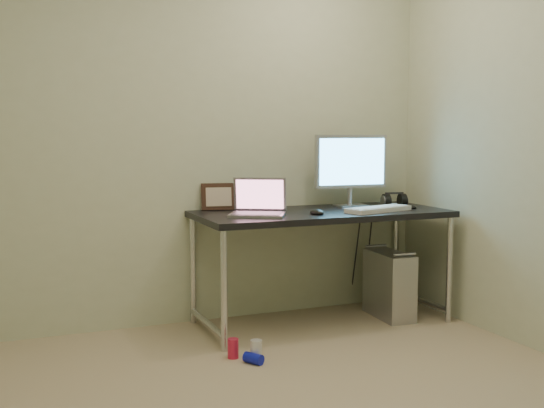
{
  "coord_description": "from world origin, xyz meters",
  "views": [
    {
      "loc": [
        -1.16,
        -2.58,
        1.26
      ],
      "look_at": [
        0.36,
        1.04,
        0.85
      ],
      "focal_mm": 45.0,
      "sensor_mm": 36.0,
      "label": 1
    }
  ],
  "objects": [
    {
      "name": "wall_back",
      "position": [
        0.0,
        1.75,
        1.25
      ],
      "size": [
        3.5,
        0.02,
        2.5
      ],
      "primitive_type": "cube",
      "color": "beige",
      "rests_on": "ground"
    },
    {
      "name": "desk",
      "position": [
        0.86,
        1.39,
        0.67
      ],
      "size": [
        1.66,
        0.72,
        0.75
      ],
      "color": "black",
      "rests_on": "ground"
    },
    {
      "name": "tower_computer",
      "position": [
        1.35,
        1.33,
        0.23
      ],
      "size": [
        0.21,
        0.44,
        0.48
      ],
      "rotation": [
        0.0,
        0.0,
        -0.06
      ],
      "color": "#AFAEB3",
      "rests_on": "ground"
    },
    {
      "name": "cable_a",
      "position": [
        1.3,
        1.7,
        0.4
      ],
      "size": [
        0.01,
        0.16,
        0.69
      ],
      "primitive_type": "cylinder",
      "rotation": [
        0.21,
        0.0,
        0.0
      ],
      "color": "black",
      "rests_on": "ground"
    },
    {
      "name": "cable_b",
      "position": [
        1.39,
        1.68,
        0.38
      ],
      "size": [
        0.02,
        0.11,
        0.71
      ],
      "primitive_type": "cylinder",
      "rotation": [
        0.14,
        0.0,
        0.09
      ],
      "color": "black",
      "rests_on": "ground"
    },
    {
      "name": "can_red",
      "position": [
        0.07,
        0.93,
        0.06
      ],
      "size": [
        0.08,
        0.08,
        0.11
      ],
      "primitive_type": "cylinder",
      "rotation": [
        0.0,
        0.0,
        -0.35
      ],
      "color": "#CF1E42",
      "rests_on": "ground"
    },
    {
      "name": "can_white",
      "position": [
        0.17,
        0.83,
        0.06
      ],
      "size": [
        0.09,
        0.09,
        0.12
      ],
      "primitive_type": "cylinder",
      "rotation": [
        0.0,
        0.0,
        0.47
      ],
      "color": "silver",
      "rests_on": "ground"
    },
    {
      "name": "can_blue",
      "position": [
        0.14,
        0.8,
        0.03
      ],
      "size": [
        0.11,
        0.12,
        0.06
      ],
      "primitive_type": "cylinder",
      "rotation": [
        1.57,
        0.0,
        0.54
      ],
      "color": "#1018BB",
      "rests_on": "ground"
    },
    {
      "name": "laptop",
      "position": [
        0.38,
        1.33,
        0.8
      ],
      "size": [
        0.42,
        0.4,
        0.23
      ],
      "rotation": [
        0.0,
        0.0,
        -0.51
      ],
      "color": "#A4A3AA",
      "rests_on": "desk"
    },
    {
      "name": "monitor",
      "position": [
        1.15,
        1.54,
        1.04
      ],
      "size": [
        0.53,
        0.17,
        0.5
      ],
      "rotation": [
        0.0,
        0.0,
        -0.07
      ],
      "color": "#A4A3AA",
      "rests_on": "desk"
    },
    {
      "name": "keyboard",
      "position": [
        1.19,
        1.22,
        0.76
      ],
      "size": [
        0.5,
        0.28,
        0.03
      ],
      "primitive_type": "cube",
      "rotation": [
        0.0,
        0.0,
        0.28
      ],
      "color": "silver",
      "rests_on": "desk"
    },
    {
      "name": "mouse_right",
      "position": [
        1.48,
        1.28,
        0.77
      ],
      "size": [
        0.07,
        0.11,
        0.03
      ],
      "primitive_type": "ellipsoid",
      "rotation": [
        0.0,
        0.0,
        0.1
      ],
      "color": "black",
      "rests_on": "desk"
    },
    {
      "name": "mouse_left",
      "position": [
        0.74,
        1.23,
        0.77
      ],
      "size": [
        0.08,
        0.12,
        0.04
      ],
      "primitive_type": "ellipsoid",
      "rotation": [
        0.0,
        0.0,
        -0.0
      ],
      "color": "black",
      "rests_on": "desk"
    },
    {
      "name": "headphones",
      "position": [
        1.5,
        1.52,
        0.78
      ],
      "size": [
        0.18,
        0.11,
        0.11
      ],
      "rotation": [
        0.0,
        0.0,
        -0.16
      ],
      "color": "black",
      "rests_on": "desk"
    },
    {
      "name": "picture_frame",
      "position": [
        0.24,
        1.7,
        0.84
      ],
      "size": [
        0.23,
        0.11,
        0.18
      ],
      "primitive_type": "cube",
      "rotation": [
        -0.21,
        0.0,
        -0.21
      ],
      "color": "black",
      "rests_on": "desk"
    },
    {
      "name": "webcam",
      "position": [
        0.4,
        1.63,
        0.83
      ],
      "size": [
        0.04,
        0.03,
        0.11
      ],
      "rotation": [
        0.0,
        0.0,
        0.05
      ],
      "color": "silver",
      "rests_on": "desk"
    }
  ]
}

